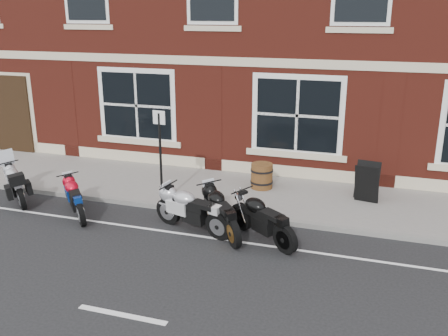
{
  "coord_description": "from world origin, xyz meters",
  "views": [
    {
      "loc": [
        3.77,
        -9.23,
        4.79
      ],
      "look_at": [
        0.28,
        1.6,
        1.18
      ],
      "focal_mm": 40.0,
      "sensor_mm": 36.0,
      "label": 1
    }
  ],
  "objects": [
    {
      "name": "moto_sport_red",
      "position": [
        -3.1,
        0.42,
        0.49
      ],
      "size": [
        1.37,
        1.45,
        0.85
      ],
      "rotation": [
        0.0,
        0.0,
        0.75
      ],
      "color": "black",
      "rests_on": "ground"
    },
    {
      "name": "moto_naked_black",
      "position": [
        1.52,
        0.47,
        0.54
      ],
      "size": [
        1.76,
        1.34,
        0.94
      ],
      "rotation": [
        0.0,
        0.0,
        0.94
      ],
      "color": "black",
      "rests_on": "ground"
    },
    {
      "name": "sidewalk",
      "position": [
        0.0,
        3.0,
        0.06
      ],
      "size": [
        30.0,
        3.0,
        0.12
      ],
      "primitive_type": "cube",
      "color": "slate",
      "rests_on": "ground"
    },
    {
      "name": "ground",
      "position": [
        0.0,
        0.0,
        0.0
      ],
      "size": [
        80.0,
        80.0,
        0.0
      ],
      "primitive_type": "plane",
      "color": "black",
      "rests_on": "ground"
    },
    {
      "name": "moto_sport_black",
      "position": [
        0.57,
        0.55,
        0.54
      ],
      "size": [
        1.4,
        1.73,
        0.95
      ],
      "rotation": [
        0.0,
        0.0,
        0.67
      ],
      "color": "black",
      "rests_on": "ground"
    },
    {
      "name": "moto_sport_silver",
      "position": [
        -0.11,
        0.45,
        0.54
      ],
      "size": [
        2.03,
        0.76,
        0.94
      ],
      "rotation": [
        0.0,
        0.0,
        1.26
      ],
      "color": "black",
      "rests_on": "ground"
    },
    {
      "name": "moto_touring_silver",
      "position": [
        -5.15,
        0.8,
        0.51
      ],
      "size": [
        1.51,
        1.36,
        1.26
      ],
      "rotation": [
        0.0,
        0.0,
        0.84
      ],
      "color": "black",
      "rests_on": "ground"
    },
    {
      "name": "kerb",
      "position": [
        0.0,
        1.42,
        0.06
      ],
      "size": [
        30.0,
        0.16,
        0.12
      ],
      "primitive_type": "cube",
      "color": "slate",
      "rests_on": "ground"
    },
    {
      "name": "barrel_planter",
      "position": [
        0.79,
        3.39,
        0.46
      ],
      "size": [
        0.62,
        0.62,
        0.69
      ],
      "color": "#492913",
      "rests_on": "sidewalk"
    },
    {
      "name": "parking_sign",
      "position": [
        -1.36,
        1.55,
        1.49
      ],
      "size": [
        0.33,
        0.06,
        2.36
      ],
      "rotation": [
        0.0,
        0.0,
        -0.13
      ],
      "color": "black",
      "rests_on": "sidewalk"
    },
    {
      "name": "a_board_sign",
      "position": [
        3.56,
        3.26,
        0.62
      ],
      "size": [
        0.66,
        0.5,
        1.0
      ],
      "primitive_type": null,
      "rotation": [
        0.0,
        0.0,
        -0.18
      ],
      "color": "black",
      "rests_on": "sidewalk"
    }
  ]
}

